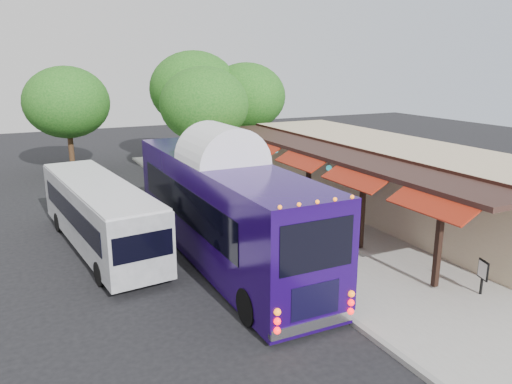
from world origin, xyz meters
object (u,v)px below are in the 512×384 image
ped_b (266,210)px  ped_d (234,173)px  ped_c (218,194)px  ped_a (325,231)px  city_bus (99,212)px  sign_board (483,272)px  coach_bus (223,204)px

ped_b → ped_d: 7.96m
ped_b → ped_c: 3.55m
ped_a → ped_c: bearing=116.0°
city_bus → ped_a: 9.14m
ped_d → ped_a: bearing=96.2°
ped_c → sign_board: bearing=99.2°
ped_c → ped_d: (2.80, 4.33, -0.04)m
coach_bus → ped_b: coach_bus is taller
city_bus → ped_c: size_ratio=5.83×
sign_board → ped_a: bearing=135.8°
sign_board → ped_d: bearing=112.5°
coach_bus → ped_b: 3.99m
coach_bus → city_bus: bearing=139.9°
ped_a → ped_b: bearing=111.9°
city_bus → sign_board: bearing=-50.8°
city_bus → ped_b: size_ratio=6.14×
coach_bus → ped_a: size_ratio=6.62×
ped_b → ped_c: size_ratio=0.95×
city_bus → ped_d: (8.90, 6.65, -0.52)m
coach_bus → ped_c: size_ratio=7.29×
ped_d → sign_board: bearing=107.2°
ped_c → ped_d: size_ratio=1.04×
ped_c → sign_board: ped_c is taller
coach_bus → sign_board: bearing=-47.5°
ped_b → ped_d: bearing=-118.1°
city_bus → ped_c: city_bus is taller
coach_bus → sign_board: size_ratio=11.29×
ped_b → ped_c: ped_c is taller
ped_b → sign_board: ped_b is taller
ped_c → ped_d: bearing=-132.3°
coach_bus → ped_d: coach_bus is taller
city_bus → ped_c: (6.10, 2.31, -0.48)m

